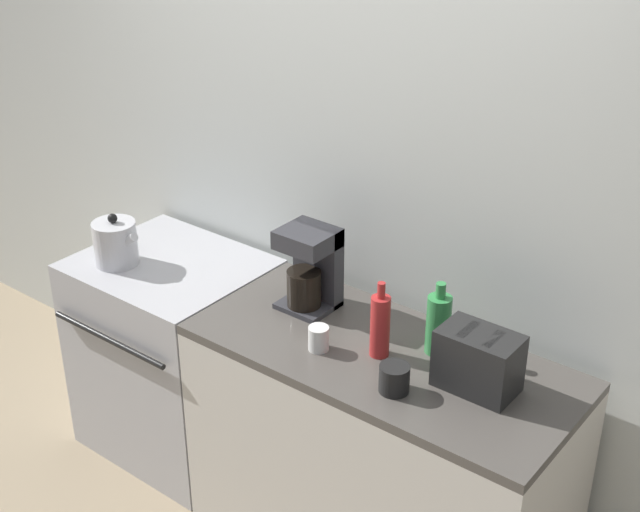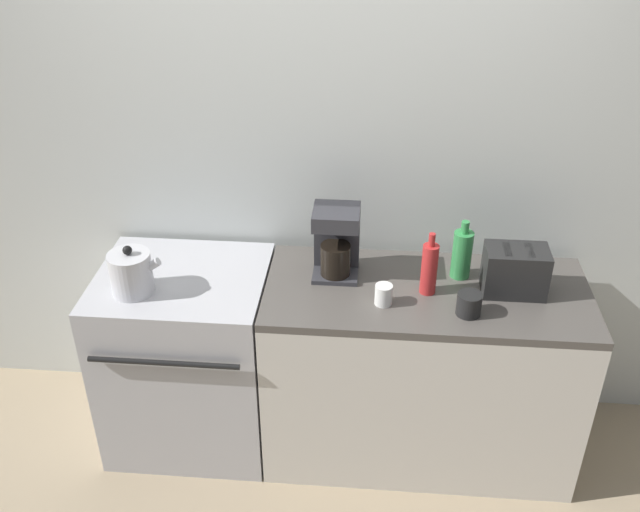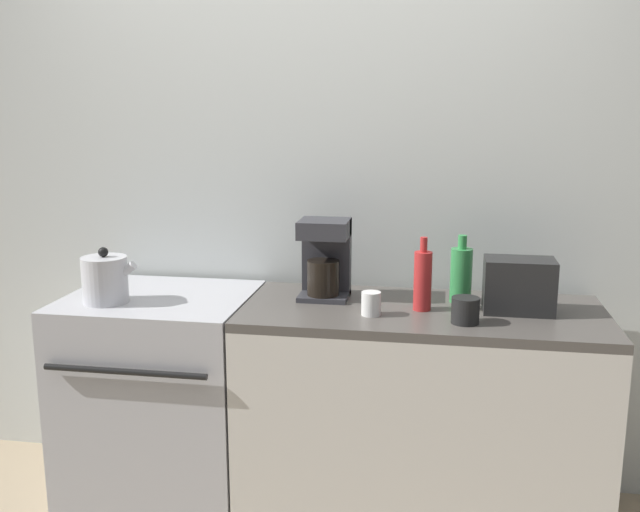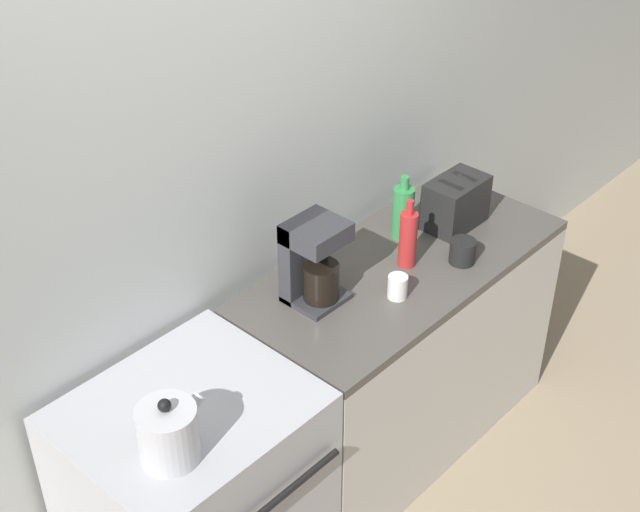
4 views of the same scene
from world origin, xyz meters
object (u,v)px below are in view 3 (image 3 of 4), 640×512
object	(u,v)px
bottle_green	(461,274)
cup_white	(371,304)
stove	(163,396)
cup_black	(465,310)
toaster	(519,285)
bottle_red	(423,280)
kettle	(105,279)
coffee_maker	(325,257)

from	to	relation	value
bottle_green	cup_white	bearing A→B (deg)	-143.95
stove	cup_black	distance (m)	1.33
toaster	bottle_red	bearing A→B (deg)	-174.37
stove	kettle	size ratio (longest dim) A/B	4.02
cup_white	cup_black	bearing A→B (deg)	-7.07
toaster	bottle_green	size ratio (longest dim) A/B	0.96
kettle	stove	bearing A→B (deg)	38.26
bottle_red	stove	bearing A→B (deg)	178.68
cup_black	coffee_maker	bearing A→B (deg)	154.25
toaster	stove	bearing A→B (deg)	-179.58
kettle	coffee_maker	distance (m)	0.87
kettle	toaster	world-z (taller)	kettle
bottle_green	cup_black	xyz separation A→B (m)	(0.01, -0.28, -0.07)
stove	toaster	distance (m)	1.53
stove	bottle_red	bearing A→B (deg)	-1.32
bottle_red	cup_white	distance (m)	0.22
stove	cup_black	xyz separation A→B (m)	(1.23, -0.17, 0.49)
bottle_red	cup_black	bearing A→B (deg)	-42.63
toaster	cup_white	size ratio (longest dim) A/B	2.92
bottle_red	coffee_maker	bearing A→B (deg)	162.90
kettle	bottle_red	size ratio (longest dim) A/B	0.79
kettle	toaster	distance (m)	1.59
cup_white	bottle_red	bearing A→B (deg)	29.00
stove	bottle_red	distance (m)	1.21
cup_black	bottle_red	bearing A→B (deg)	137.37
toaster	coffee_maker	bearing A→B (deg)	173.46
kettle	coffee_maker	bearing A→B (deg)	14.98
toaster	cup_white	world-z (taller)	toaster
stove	kettle	bearing A→B (deg)	-141.74
stove	cup_white	size ratio (longest dim) A/B	10.17
bottle_green	cup_black	bearing A→B (deg)	-87.74
kettle	bottle_green	xyz separation A→B (m)	(1.38, 0.24, 0.02)
coffee_maker	cup_white	xyz separation A→B (m)	(0.21, -0.22, -0.12)
bottle_green	cup_white	xyz separation A→B (m)	(-0.33, -0.24, -0.07)
toaster	bottle_red	xyz separation A→B (m)	(-0.36, -0.04, 0.02)
bottle_green	coffee_maker	bearing A→B (deg)	-178.21
cup_black	kettle	bearing A→B (deg)	178.30
toaster	cup_white	xyz separation A→B (m)	(-0.54, -0.14, -0.06)
bottle_green	cup_white	world-z (taller)	bottle_green
coffee_maker	bottle_red	size ratio (longest dim) A/B	1.14
bottle_red	cup_white	xyz separation A→B (m)	(-0.18, -0.10, -0.07)
toaster	kettle	bearing A→B (deg)	-175.02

